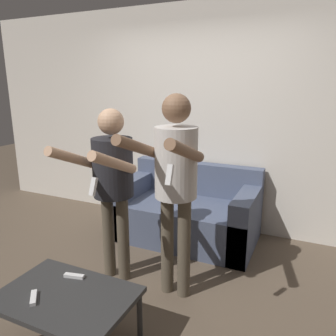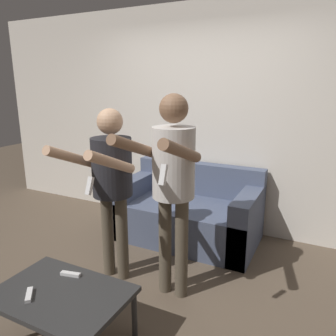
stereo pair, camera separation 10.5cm
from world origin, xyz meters
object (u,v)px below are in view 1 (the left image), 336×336
Objects in this scene: person_standing_left at (112,176)px; coffee_table at (66,300)px; person_standing_right at (175,174)px; remote_far at (74,276)px; remote_near at (34,298)px; couch at (187,214)px.

person_standing_left is 1.74× the size of coffee_table.
remote_far is at bearing -127.58° from person_standing_right.
remote_near is at bearing -120.99° from person_standing_right.
remote_near is 0.32m from remote_far.
coffee_table is at bearing -66.45° from remote_far.
person_standing_left is 10.24× the size of remote_far.
couch is 1.92m from coffee_table.
person_standing_right reaches higher than remote_near.
remote_far is (0.09, -0.66, -0.57)m from person_standing_left.
couch is 1.31m from person_standing_left.
person_standing_right is at bearing 0.02° from person_standing_left.
remote_near and remote_far have the same top height.
remote_far is (-0.08, 0.18, 0.05)m from coffee_table.
person_standing_right reaches higher than coffee_table.
person_standing_right is at bearing 59.01° from remote_near.
remote_near is (0.02, -0.97, -0.57)m from person_standing_left.
coffee_table is (0.17, -0.85, -0.63)m from person_standing_left.
person_standing_left is at bearing 90.94° from remote_near.
person_standing_right is 1.89× the size of coffee_table.
couch is 1.76× the size of coffee_table.
person_standing_right reaches higher than person_standing_left.
remote_far is (-0.51, -0.66, -0.66)m from person_standing_right.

